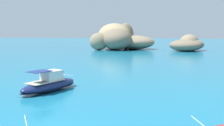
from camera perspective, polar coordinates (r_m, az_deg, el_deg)
name	(u,v)px	position (r m, az deg, el deg)	size (l,w,h in m)	color
islet_large	(120,39)	(80.09, 1.72, 5.37)	(20.71, 19.06, 8.14)	#9E8966
islet_small	(188,44)	(77.94, 16.42, 4.03)	(11.40, 13.04, 4.69)	#84755B
motorboat_navy	(50,84)	(24.82, -13.64, -4.57)	(4.17, 6.70, 2.02)	navy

